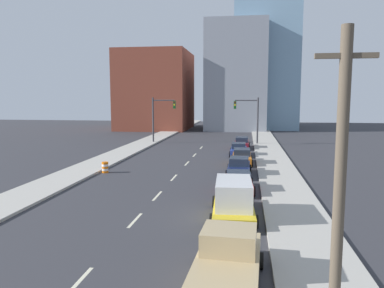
{
  "coord_description": "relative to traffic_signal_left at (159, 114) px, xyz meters",
  "views": [
    {
      "loc": [
        5.81,
        -2.67,
        6.51
      ],
      "look_at": [
        0.79,
        31.77,
        2.2
      ],
      "focal_mm": 35.0,
      "sensor_mm": 36.0,
      "label": 1
    }
  ],
  "objects": [
    {
      "name": "sidewalk_left",
      "position": [
        -1.95,
        1.49,
        -4.07
      ],
      "size": [
        3.46,
        102.9,
        0.18
      ],
      "color": "#ADA89E",
      "rests_on": "ground"
    },
    {
      "name": "sidewalk_right",
      "position": [
        15.25,
        1.49,
        -4.07
      ],
      "size": [
        3.46,
        102.9,
        0.18
      ],
      "color": "#ADA89E",
      "rests_on": "ground"
    },
    {
      "name": "lane_stripe_at_9m",
      "position": [
        6.65,
        -40.81,
        -4.15
      ],
      "size": [
        0.16,
        2.4,
        0.01
      ],
      "primitive_type": "cube",
      "color": "beige",
      "rests_on": "ground"
    },
    {
      "name": "lane_stripe_at_16m",
      "position": [
        6.65,
        -33.93,
        -4.15
      ],
      "size": [
        0.16,
        2.4,
        0.01
      ],
      "primitive_type": "cube",
      "color": "beige",
      "rests_on": "ground"
    },
    {
      "name": "lane_stripe_at_21m",
      "position": [
        6.65,
        -28.85,
        -4.15
      ],
      "size": [
        0.16,
        2.4,
        0.01
      ],
      "primitive_type": "cube",
      "color": "beige",
      "rests_on": "ground"
    },
    {
      "name": "lane_stripe_at_27m",
      "position": [
        6.65,
        -23.05,
        -4.15
      ],
      "size": [
        0.16,
        2.4,
        0.01
      ],
      "primitive_type": "cube",
      "color": "beige",
      "rests_on": "ground"
    },
    {
      "name": "lane_stripe_at_34m",
      "position": [
        6.65,
        -16.3,
        -4.15
      ],
      "size": [
        0.16,
        2.4,
        0.01
      ],
      "primitive_type": "cube",
      "color": "beige",
      "rests_on": "ground"
    },
    {
      "name": "lane_stripe_at_39m",
      "position": [
        6.65,
        -10.77,
        -4.15
      ],
      "size": [
        0.16,
        2.4,
        0.01
      ],
      "primitive_type": "cube",
      "color": "beige",
      "rests_on": "ground"
    },
    {
      "name": "lane_stripe_at_46m",
      "position": [
        6.65,
        -4.3,
        -4.15
      ],
      "size": [
        0.16,
        2.4,
        0.01
      ],
      "primitive_type": "cube",
      "color": "beige",
      "rests_on": "ground"
    },
    {
      "name": "building_brick_left",
      "position": [
        -6.44,
        24.55,
        3.82
      ],
      "size": [
        14.0,
        16.0,
        15.95
      ],
      "color": "brown",
      "rests_on": "ground"
    },
    {
      "name": "building_office_center",
      "position": [
        10.24,
        28.55,
        6.56
      ],
      "size": [
        12.0,
        20.0,
        21.43
      ],
      "color": "gray",
      "rests_on": "ground"
    },
    {
      "name": "building_glass_right",
      "position": [
        16.23,
        32.55,
        11.98
      ],
      "size": [
        13.0,
        20.0,
        32.26
      ],
      "color": "#7A9EB7",
      "rests_on": "ground"
    },
    {
      "name": "traffic_signal_left",
      "position": [
        0.0,
        0.0,
        0.0
      ],
      "size": [
        3.44,
        0.35,
        6.55
      ],
      "color": "#38383D",
      "rests_on": "ground"
    },
    {
      "name": "traffic_signal_right",
      "position": [
        13.1,
        0.0,
        0.0
      ],
      "size": [
        3.44,
        0.35,
        6.55
      ],
      "color": "#38383D",
      "rests_on": "ground"
    },
    {
      "name": "utility_pole_right_near",
      "position": [
        15.01,
        -42.17,
        0.17
      ],
      "size": [
        1.6,
        0.32,
        8.41
      ],
      "color": "brown",
      "rests_on": "ground"
    },
    {
      "name": "traffic_barrel",
      "position": [
        0.31,
        -21.91,
        -3.68
      ],
      "size": [
        0.56,
        0.56,
        0.95
      ],
      "color": "orange",
      "rests_on": "ground"
    },
    {
      "name": "pickup_truck_tan",
      "position": [
        11.88,
        -40.31,
        -3.4
      ],
      "size": [
        2.69,
        5.93,
        1.84
      ],
      "rotation": [
        0.0,
        0.0,
        -0.05
      ],
      "color": "tan",
      "rests_on": "ground"
    },
    {
      "name": "box_truck_yellow",
      "position": [
        11.84,
        -32.74,
        -3.15
      ],
      "size": [
        2.62,
        5.67,
        2.12
      ],
      "rotation": [
        0.0,
        0.0,
        0.05
      ],
      "color": "gold",
      "rests_on": "ground"
    },
    {
      "name": "sedan_red",
      "position": [
        11.99,
        -26.77,
        -3.51
      ],
      "size": [
        2.29,
        4.45,
        1.38
      ],
      "rotation": [
        0.0,
        0.0,
        0.05
      ],
      "color": "red",
      "rests_on": "ground"
    },
    {
      "name": "sedan_navy",
      "position": [
        11.91,
        -21.25,
        -3.46
      ],
      "size": [
        2.11,
        4.6,
        1.52
      ],
      "rotation": [
        0.0,
        0.0,
        -0.01
      ],
      "color": "#141E47",
      "rests_on": "ground"
    },
    {
      "name": "sedan_orange",
      "position": [
        12.07,
        -15.83,
        -3.46
      ],
      "size": [
        2.15,
        4.73,
        1.52
      ],
      "rotation": [
        0.0,
        0.0,
        0.02
      ],
      "color": "orange",
      "rests_on": "ground"
    },
    {
      "name": "sedan_blue",
      "position": [
        11.65,
        -10.47,
        -3.49
      ],
      "size": [
        2.01,
        4.43,
        1.46
      ],
      "rotation": [
        0.0,
        0.0,
        -0.0
      ],
      "color": "navy",
      "rests_on": "ground"
    },
    {
      "name": "sedan_maroon",
      "position": [
        11.92,
        -4.17,
        -3.49
      ],
      "size": [
        2.07,
        4.73,
        1.47
      ],
      "rotation": [
        0.0,
        0.0,
        -0.0
      ],
      "color": "maroon",
      "rests_on": "ground"
    }
  ]
}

